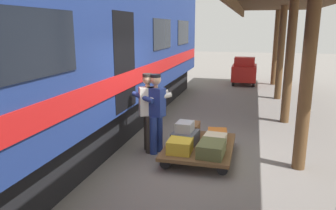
# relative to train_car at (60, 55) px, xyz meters

# --- Properties ---
(ground_plane) EXTENTS (60.00, 60.00, 0.00)m
(ground_plane) POSITION_rel_train_car_xyz_m (-3.20, -0.00, -2.06)
(ground_plane) COLOR slate
(train_car) EXTENTS (3.02, 16.20, 4.00)m
(train_car) POSITION_rel_train_car_xyz_m (0.00, 0.00, 0.00)
(train_car) COLOR navy
(train_car) RESTS_ON ground_plane
(luggage_cart) EXTENTS (1.36, 1.85, 0.27)m
(luggage_cart) POSITION_rel_train_car_xyz_m (-3.08, -0.06, -1.83)
(luggage_cart) COLOR brown
(luggage_cart) RESTS_ON ground_plane
(suitcase_olive_duffel) EXTENTS (0.51, 0.66, 0.25)m
(suitcase_olive_duffel) POSITION_rel_train_car_xyz_m (-3.38, 0.45, -1.66)
(suitcase_olive_duffel) COLOR brown
(suitcase_olive_duffel) RESTS_ON luggage_cart
(suitcase_orange_carryall) EXTENTS (0.47, 0.53, 0.18)m
(suitcase_orange_carryall) POSITION_rel_train_car_xyz_m (-3.38, -0.56, -1.70)
(suitcase_orange_carryall) COLOR #CC6B23
(suitcase_orange_carryall) RESTS_ON luggage_cart
(suitcase_brown_leather) EXTENTS (0.40, 0.51, 0.29)m
(suitcase_brown_leather) POSITION_rel_train_car_xyz_m (-2.77, -0.56, -1.64)
(suitcase_brown_leather) COLOR brown
(suitcase_brown_leather) RESTS_ON luggage_cart
(suitcase_cream_canvas) EXTENTS (0.47, 0.52, 0.23)m
(suitcase_cream_canvas) POSITION_rel_train_car_xyz_m (-3.38, -0.06, -1.67)
(suitcase_cream_canvas) COLOR beige
(suitcase_cream_canvas) RESTS_ON luggage_cart
(suitcase_yellow_case) EXTENTS (0.46, 0.48, 0.25)m
(suitcase_yellow_case) POSITION_rel_train_car_xyz_m (-2.77, 0.45, -1.66)
(suitcase_yellow_case) COLOR gold
(suitcase_yellow_case) RESTS_ON luggage_cart
(suitcase_slate_roller) EXTENTS (0.54, 0.64, 0.26)m
(suitcase_slate_roller) POSITION_rel_train_car_xyz_m (-2.77, -0.06, -1.66)
(suitcase_slate_roller) COLOR #4C515B
(suitcase_slate_roller) RESTS_ON luggage_cart
(suitcase_gray_aluminum) EXTENTS (0.35, 0.41, 0.21)m
(suitcase_gray_aluminum) POSITION_rel_train_car_xyz_m (-2.76, -0.06, -1.43)
(suitcase_gray_aluminum) COLOR #9EA0A5
(suitcase_gray_aluminum) RESTS_ON suitcase_slate_roller
(porter_in_overalls) EXTENTS (0.73, 0.57, 1.70)m
(porter_in_overalls) POSITION_rel_train_car_xyz_m (-2.11, -0.09, -1.14)
(porter_in_overalls) COLOR navy
(porter_in_overalls) RESTS_ON ground_plane
(porter_by_door) EXTENTS (0.74, 0.62, 1.70)m
(porter_by_door) POSITION_rel_train_car_xyz_m (-1.96, -0.12, -1.14)
(porter_by_door) COLOR #332D28
(porter_by_door) RESTS_ON ground_plane
(baggage_tug) EXTENTS (1.11, 1.71, 1.30)m
(baggage_tug) POSITION_rel_train_car_xyz_m (-3.66, -9.32, -1.43)
(baggage_tug) COLOR #B21E19
(baggage_tug) RESTS_ON ground_plane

